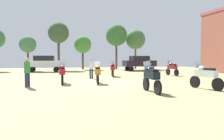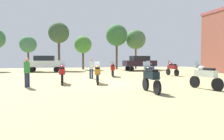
{
  "view_description": "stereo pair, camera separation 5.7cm",
  "coord_description": "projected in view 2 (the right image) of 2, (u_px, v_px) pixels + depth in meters",
  "views": [
    {
      "loc": [
        -3.09,
        -14.72,
        1.7
      ],
      "look_at": [
        1.55,
        3.71,
        0.7
      ],
      "focal_mm": 35.94,
      "sensor_mm": 36.0,
      "label": 1
    },
    {
      "loc": [
        -3.04,
        -14.73,
        1.7
      ],
      "look_at": [
        1.55,
        3.71,
        0.7
      ],
      "focal_mm": 35.94,
      "sensor_mm": 36.0,
      "label": 2
    }
  ],
  "objects": [
    {
      "name": "motorcycle_3",
      "position": [
        205.0,
        76.0,
        12.11
      ],
      "size": [
        0.72,
        2.18,
        1.51
      ],
      "rotation": [
        0.0,
        0.0,
        0.2
      ],
      "color": "black",
      "rests_on": "ground"
    },
    {
      "name": "car_2",
      "position": [
        140.0,
        62.0,
        30.13
      ],
      "size": [
        4.39,
        2.02,
        2.0
      ],
      "rotation": [
        0.0,
        0.0,
        1.62
      ],
      "color": "black",
      "rests_on": "ground"
    },
    {
      "name": "motorcycle_1",
      "position": [
        113.0,
        69.0,
        20.64
      ],
      "size": [
        0.71,
        2.14,
        1.44
      ],
      "rotation": [
        0.0,
        0.0,
        -0.19
      ],
      "color": "black",
      "rests_on": "ground"
    },
    {
      "name": "ground_plane",
      "position": [
        103.0,
        83.0,
        15.1
      ],
      "size": [
        44.0,
        52.0,
        0.02
      ],
      "color": "#968B5F"
    },
    {
      "name": "tree_7",
      "position": [
        59.0,
        33.0,
        32.19
      ],
      "size": [
        2.98,
        2.98,
        6.85
      ],
      "color": "#4E3B37",
      "rests_on": "ground"
    },
    {
      "name": "person_1",
      "position": [
        91.0,
        67.0,
        18.35
      ],
      "size": [
        0.39,
        0.39,
        1.67
      ],
      "rotation": [
        0.0,
        0.0,
        2.97
      ],
      "color": "#29354F",
      "rests_on": "ground"
    },
    {
      "name": "motorcycle_5",
      "position": [
        172.0,
        68.0,
        21.65
      ],
      "size": [
        0.62,
        2.12,
        1.49
      ],
      "rotation": [
        0.0,
        0.0,
        0.06
      ],
      "color": "black",
      "rests_on": "ground"
    },
    {
      "name": "car_3",
      "position": [
        44.0,
        62.0,
        27.68
      ],
      "size": [
        4.43,
        2.12,
        2.0
      ],
      "rotation": [
        0.0,
        0.0,
        1.49
      ],
      "color": "black",
      "rests_on": "ground"
    },
    {
      "name": "tree_5",
      "position": [
        117.0,
        35.0,
        34.44
      ],
      "size": [
        3.31,
        3.31,
        6.88
      ],
      "color": "brown",
      "rests_on": "ground"
    },
    {
      "name": "tree_6",
      "position": [
        136.0,
        40.0,
        35.72
      ],
      "size": [
        3.12,
        3.12,
        6.24
      ],
      "color": "brown",
      "rests_on": "ground"
    },
    {
      "name": "tree_4",
      "position": [
        83.0,
        45.0,
        33.52
      ],
      "size": [
        2.57,
        2.57,
        5.01
      ],
      "color": "#4D402A",
      "rests_on": "ground"
    },
    {
      "name": "tree_2",
      "position": [
        28.0,
        45.0,
        30.61
      ],
      "size": [
        2.28,
        2.28,
        4.71
      ],
      "color": "brown",
      "rests_on": "ground"
    },
    {
      "name": "motorcycle_10",
      "position": [
        97.0,
        73.0,
        14.87
      ],
      "size": [
        0.66,
        2.09,
        1.46
      ],
      "rotation": [
        0.0,
        0.0,
        -0.15
      ],
      "color": "black",
      "rests_on": "ground"
    },
    {
      "name": "person_2",
      "position": [
        27.0,
        70.0,
        12.92
      ],
      "size": [
        0.48,
        0.48,
        1.7
      ],
      "rotation": [
        0.0,
        0.0,
        3.82
      ],
      "color": "#212844",
      "rests_on": "ground"
    },
    {
      "name": "motorcycle_9",
      "position": [
        151.0,
        77.0,
        10.97
      ],
      "size": [
        0.62,
        2.14,
        1.51
      ],
      "rotation": [
        0.0,
        0.0,
        -0.03
      ],
      "color": "black",
      "rests_on": "ground"
    },
    {
      "name": "motorcycle_2",
      "position": [
        62.0,
        73.0,
        14.74
      ],
      "size": [
        0.62,
        2.19,
        1.48
      ],
      "rotation": [
        0.0,
        0.0,
        -0.05
      ],
      "color": "black",
      "rests_on": "ground"
    },
    {
      "name": "motorcycle_6",
      "position": [
        150.0,
        69.0,
        20.6
      ],
      "size": [
        0.62,
        2.06,
        1.44
      ],
      "rotation": [
        0.0,
        0.0,
        -0.1
      ],
      "color": "black",
      "rests_on": "ground"
    }
  ]
}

